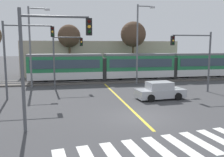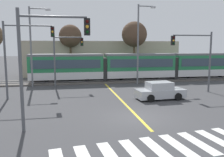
# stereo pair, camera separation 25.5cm
# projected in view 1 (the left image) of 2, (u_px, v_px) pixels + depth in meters

# --- Properties ---
(ground_plane) EXTENTS (200.00, 200.00, 0.00)m
(ground_plane) POSITION_uv_depth(u_px,v_px,m) (140.00, 117.00, 15.35)
(ground_plane) COLOR #3D3D3F
(track_bed) EXTENTS (120.00, 4.00, 0.18)m
(track_bed) POSITION_uv_depth(u_px,v_px,m) (102.00, 81.00, 30.76)
(track_bed) COLOR #56514C
(track_bed) RESTS_ON ground
(rail_near) EXTENTS (120.00, 0.08, 0.10)m
(rail_near) POSITION_uv_depth(u_px,v_px,m) (103.00, 81.00, 30.04)
(rail_near) COLOR #939399
(rail_near) RESTS_ON track_bed
(rail_far) EXTENTS (120.00, 0.08, 0.10)m
(rail_far) POSITION_uv_depth(u_px,v_px,m) (101.00, 79.00, 31.44)
(rail_far) COLOR #939399
(rail_far) RESTS_ON track_bed
(light_rail_tram) EXTENTS (28.00, 2.64, 3.43)m
(light_rail_tram) POSITION_uv_depth(u_px,v_px,m) (138.00, 65.00, 31.42)
(light_rail_tram) COLOR silver
(light_rail_tram) RESTS_ON track_bed
(crosswalk_stripe_2) EXTENTS (0.91, 2.85, 0.01)m
(crosswalk_stripe_2) POSITION_uv_depth(u_px,v_px,m) (114.00, 156.00, 10.01)
(crosswalk_stripe_2) COLOR silver
(crosswalk_stripe_2) RESTS_ON ground
(crosswalk_stripe_3) EXTENTS (0.91, 2.85, 0.01)m
(crosswalk_stripe_3) POSITION_uv_depth(u_px,v_px,m) (138.00, 152.00, 10.36)
(crosswalk_stripe_3) COLOR silver
(crosswalk_stripe_3) RESTS_ON ground
(crosswalk_stripe_4) EXTENTS (0.91, 2.85, 0.01)m
(crosswalk_stripe_4) POSITION_uv_depth(u_px,v_px,m) (160.00, 148.00, 10.70)
(crosswalk_stripe_4) COLOR silver
(crosswalk_stripe_4) RESTS_ON ground
(crosswalk_stripe_5) EXTENTS (0.91, 2.85, 0.01)m
(crosswalk_stripe_5) POSITION_uv_depth(u_px,v_px,m) (181.00, 145.00, 11.05)
(crosswalk_stripe_5) COLOR silver
(crosswalk_stripe_5) RESTS_ON ground
(crosswalk_stripe_6) EXTENTS (0.91, 2.85, 0.01)m
(crosswalk_stripe_6) POSITION_uv_depth(u_px,v_px,m) (200.00, 142.00, 11.39)
(crosswalk_stripe_6) COLOR silver
(crosswalk_stripe_6) RESTS_ON ground
(crosswalk_stripe_7) EXTENTS (0.91, 2.85, 0.01)m
(crosswalk_stripe_7) POSITION_uv_depth(u_px,v_px,m) (219.00, 139.00, 11.74)
(crosswalk_stripe_7) COLOR silver
(crosswalk_stripe_7) RESTS_ON ground
(lane_centre_line) EXTENTS (0.20, 16.47, 0.01)m
(lane_centre_line) POSITION_uv_depth(u_px,v_px,m) (120.00, 99.00, 20.82)
(lane_centre_line) COLOR gold
(lane_centre_line) RESTS_ON ground
(sedan_crossing) EXTENTS (4.32, 2.15, 1.52)m
(sedan_crossing) POSITION_uv_depth(u_px,v_px,m) (160.00, 91.00, 20.64)
(sedan_crossing) COLOR #B7BABF
(sedan_crossing) RESTS_ON ground
(traffic_light_near_left) EXTENTS (3.75, 0.38, 6.52)m
(traffic_light_near_left) POSITION_uv_depth(u_px,v_px,m) (45.00, 52.00, 12.40)
(traffic_light_near_left) COLOR #515459
(traffic_light_near_left) RESTS_ON ground
(traffic_light_mid_left) EXTENTS (4.25, 0.38, 6.66)m
(traffic_light_mid_left) POSITION_uv_depth(u_px,v_px,m) (21.00, 48.00, 20.15)
(traffic_light_mid_left) COLOR #515459
(traffic_light_mid_left) RESTS_ON ground
(traffic_light_mid_right) EXTENTS (4.25, 0.38, 5.97)m
(traffic_light_mid_right) POSITION_uv_depth(u_px,v_px,m) (196.00, 52.00, 23.18)
(traffic_light_mid_right) COLOR #515459
(traffic_light_mid_right) RESTS_ON ground
(traffic_light_far_left) EXTENTS (3.25, 0.38, 6.05)m
(traffic_light_far_left) POSITION_uv_depth(u_px,v_px,m) (64.00, 52.00, 25.89)
(traffic_light_far_left) COLOR #515459
(traffic_light_far_left) RESTS_ON ground
(street_lamp_west) EXTENTS (2.34, 0.28, 8.83)m
(street_lamp_west) POSITION_uv_depth(u_px,v_px,m) (32.00, 42.00, 25.97)
(street_lamp_west) COLOR slate
(street_lamp_west) RESTS_ON ground
(street_lamp_centre) EXTENTS (2.18, 0.28, 9.44)m
(street_lamp_centre) POSITION_uv_depth(u_px,v_px,m) (139.00, 40.00, 28.28)
(street_lamp_centre) COLOR slate
(street_lamp_centre) RESTS_ON ground
(bare_tree_west) EXTENTS (3.27, 3.27, 7.67)m
(bare_tree_west) POSITION_uv_depth(u_px,v_px,m) (69.00, 36.00, 34.28)
(bare_tree_west) COLOR brown
(bare_tree_west) RESTS_ON ground
(bare_tree_east) EXTENTS (3.66, 3.66, 8.11)m
(bare_tree_east) POSITION_uv_depth(u_px,v_px,m) (133.00, 35.00, 34.33)
(bare_tree_east) COLOR brown
(bare_tree_east) RESTS_ON ground
(building_backdrop_far) EXTENTS (24.25, 6.00, 5.34)m
(building_backdrop_far) POSITION_uv_depth(u_px,v_px,m) (100.00, 58.00, 38.96)
(building_backdrop_far) COLOR tan
(building_backdrop_far) RESTS_ON ground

